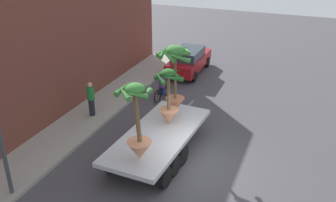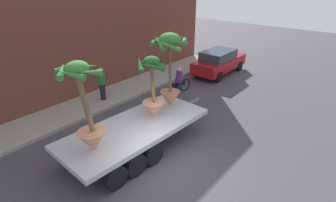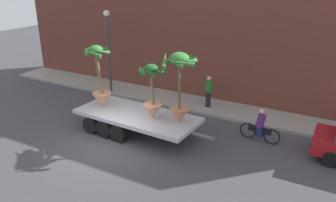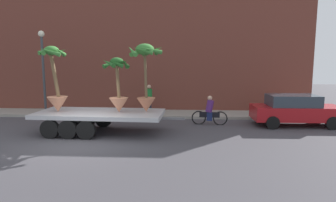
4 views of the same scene
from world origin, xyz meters
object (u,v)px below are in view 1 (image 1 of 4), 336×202
(flatbed_trailer, at_px, (156,141))
(potted_palm_middle, at_px, (138,129))
(potted_palm_rear, at_px, (175,75))
(cyclist, at_px, (162,87))
(pedestrian_near_gate, at_px, (91,98))
(parked_car, at_px, (189,60))
(potted_palm_front, at_px, (169,101))

(flatbed_trailer, distance_m, potted_palm_middle, 2.26)
(potted_palm_rear, relative_size, cyclist, 1.66)
(potted_palm_rear, distance_m, pedestrian_near_gate, 4.50)
(potted_palm_middle, bearing_deg, potted_palm_rear, 2.84)
(cyclist, height_order, pedestrian_near_gate, pedestrian_near_gate)
(potted_palm_rear, relative_size, potted_palm_middle, 1.03)
(cyclist, height_order, parked_car, parked_car)
(potted_palm_middle, height_order, potted_palm_front, potted_palm_middle)
(flatbed_trailer, bearing_deg, parked_car, 11.61)
(potted_palm_rear, xyz_separation_m, pedestrian_near_gate, (-0.36, 4.16, -1.68))
(potted_palm_middle, distance_m, parked_car, 11.69)
(potted_palm_rear, bearing_deg, potted_palm_middle, -177.16)
(potted_palm_front, bearing_deg, flatbed_trailer, 175.66)
(potted_palm_front, height_order, cyclist, potted_palm_front)
(flatbed_trailer, relative_size, potted_palm_middle, 2.29)
(cyclist, bearing_deg, flatbed_trailer, -159.74)
(flatbed_trailer, relative_size, potted_palm_front, 2.76)
(flatbed_trailer, xyz_separation_m, parked_car, (9.70, 1.99, 0.06))
(potted_palm_front, distance_m, pedestrian_near_gate, 4.54)
(pedestrian_near_gate, bearing_deg, potted_palm_rear, -85.09)
(potted_palm_front, xyz_separation_m, parked_car, (8.57, 2.08, -1.21))
(potted_palm_middle, distance_m, potted_palm_front, 2.84)
(potted_palm_front, distance_m, parked_car, 8.90)
(flatbed_trailer, distance_m, cyclist, 5.74)
(parked_car, xyz_separation_m, pedestrian_near_gate, (-7.71, 2.27, 0.22))
(potted_palm_middle, relative_size, cyclist, 1.61)
(potted_palm_middle, relative_size, pedestrian_near_gate, 1.73)
(flatbed_trailer, distance_m, potted_palm_rear, 3.05)
(parked_car, height_order, pedestrian_near_gate, pedestrian_near_gate)
(parked_car, bearing_deg, pedestrian_near_gate, 163.60)
(potted_palm_rear, distance_m, potted_palm_front, 1.41)
(potted_palm_rear, bearing_deg, potted_palm_front, -171.17)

